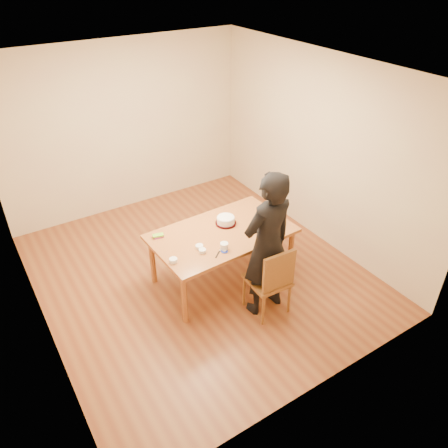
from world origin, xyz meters
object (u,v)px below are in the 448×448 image
cake_plate (226,223)px  cake (226,220)px  dining_chair (267,280)px  dining_table (222,233)px  person (267,246)px

cake_plate → cake: 0.05m
dining_chair → dining_table: bearing=104.1°
dining_table → dining_chair: dining_table is taller
dining_table → cake_plate: (0.15, 0.13, 0.03)m
dining_table → person: person is taller
dining_chair → person: (0.00, 0.05, 0.48)m
dining_chair → person: 0.48m
cake → dining_chair: bearing=-89.7°
person → cake_plate: bearing=-93.5°
cake → dining_table: bearing=-137.2°
cake → cake_plate: bearing=0.0°
dining_table → cake: bearing=40.6°
dining_chair → cake_plate: cake_plate is taller
cake → person: 0.87m
dining_chair → cake: size_ratio=1.99×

